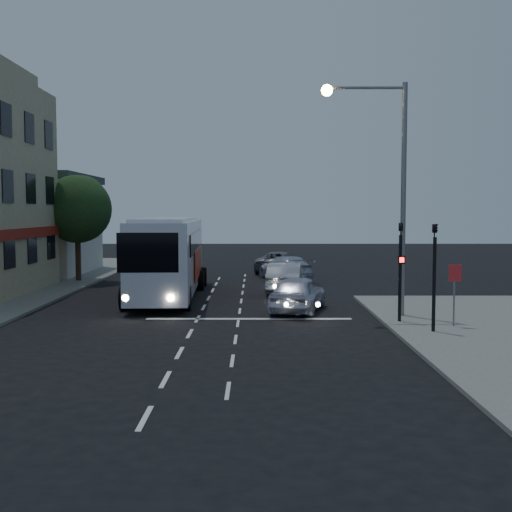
{
  "coord_description": "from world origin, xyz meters",
  "views": [
    {
      "loc": [
        2.23,
        -22.73,
        4.19
      ],
      "look_at": [
        2.29,
        5.75,
        2.2
      ],
      "focal_mm": 45.0,
      "sensor_mm": 36.0,
      "label": 1
    }
  ],
  "objects_px": {
    "car_sedan_a": "(285,278)",
    "regulatory_sign": "(455,285)",
    "traffic_signal_main": "(400,259)",
    "street_tree": "(77,206)",
    "car_sedan_b": "(286,268)",
    "streetlight": "(387,171)",
    "car_sedan_c": "(280,262)",
    "traffic_signal_side": "(434,264)",
    "car_suv": "(298,294)",
    "tour_bus": "(169,254)"
  },
  "relations": [
    {
      "from": "car_sedan_a",
      "to": "regulatory_sign",
      "type": "relative_size",
      "value": 2.16
    },
    {
      "from": "traffic_signal_main",
      "to": "regulatory_sign",
      "type": "distance_m",
      "value": 2.14
    },
    {
      "from": "car_sedan_a",
      "to": "street_tree",
      "type": "relative_size",
      "value": 0.77
    },
    {
      "from": "car_sedan_b",
      "to": "streetlight",
      "type": "height_order",
      "value": "streetlight"
    },
    {
      "from": "car_sedan_c",
      "to": "regulatory_sign",
      "type": "xyz_separation_m",
      "value": [
        5.32,
        -21.33,
        0.88
      ]
    },
    {
      "from": "traffic_signal_main",
      "to": "traffic_signal_side",
      "type": "bearing_deg",
      "value": -70.51
    },
    {
      "from": "car_suv",
      "to": "streetlight",
      "type": "bearing_deg",
      "value": 169.81
    },
    {
      "from": "tour_bus",
      "to": "street_tree",
      "type": "xyz_separation_m",
      "value": [
        -6.23,
        6.4,
        2.41
      ]
    },
    {
      "from": "car_sedan_c",
      "to": "car_sedan_b",
      "type": "bearing_deg",
      "value": 109.68
    },
    {
      "from": "car_sedan_b",
      "to": "regulatory_sign",
      "type": "relative_size",
      "value": 2.29
    },
    {
      "from": "car_sedan_a",
      "to": "street_tree",
      "type": "bearing_deg",
      "value": -17.56
    },
    {
      "from": "car_sedan_b",
      "to": "car_sedan_c",
      "type": "relative_size",
      "value": 0.98
    },
    {
      "from": "car_sedan_b",
      "to": "traffic_signal_side",
      "type": "bearing_deg",
      "value": 84.34
    },
    {
      "from": "car_sedan_c",
      "to": "car_suv",
      "type": "bearing_deg",
      "value": 108.35
    },
    {
      "from": "car_suv",
      "to": "car_sedan_c",
      "type": "relative_size",
      "value": 0.87
    },
    {
      "from": "tour_bus",
      "to": "car_suv",
      "type": "height_order",
      "value": "tour_bus"
    },
    {
      "from": "car_sedan_c",
      "to": "traffic_signal_main",
      "type": "distance_m",
      "value": 20.7
    },
    {
      "from": "car_sedan_c",
      "to": "traffic_signal_side",
      "type": "height_order",
      "value": "traffic_signal_side"
    },
    {
      "from": "street_tree",
      "to": "tour_bus",
      "type": "bearing_deg",
      "value": -45.75
    },
    {
      "from": "car_suv",
      "to": "traffic_signal_main",
      "type": "relative_size",
      "value": 1.09
    },
    {
      "from": "traffic_signal_main",
      "to": "car_sedan_a",
      "type": "bearing_deg",
      "value": 112.8
    },
    {
      "from": "tour_bus",
      "to": "car_suv",
      "type": "bearing_deg",
      "value": -40.99
    },
    {
      "from": "tour_bus",
      "to": "car_sedan_b",
      "type": "distance_m",
      "value": 9.81
    },
    {
      "from": "traffic_signal_side",
      "to": "car_suv",
      "type": "bearing_deg",
      "value": 130.46
    },
    {
      "from": "car_sedan_b",
      "to": "traffic_signal_main",
      "type": "xyz_separation_m",
      "value": [
        3.49,
        -15.42,
        1.69
      ]
    },
    {
      "from": "car_sedan_a",
      "to": "traffic_signal_main",
      "type": "height_order",
      "value": "traffic_signal_main"
    },
    {
      "from": "car_suv",
      "to": "street_tree",
      "type": "distance_m",
      "value": 17.02
    },
    {
      "from": "car_sedan_b",
      "to": "traffic_signal_main",
      "type": "height_order",
      "value": "traffic_signal_main"
    },
    {
      "from": "tour_bus",
      "to": "car_sedan_a",
      "type": "bearing_deg",
      "value": 10.02
    },
    {
      "from": "car_suv",
      "to": "traffic_signal_side",
      "type": "xyz_separation_m",
      "value": [
        4.26,
        -5.0,
        1.66
      ]
    },
    {
      "from": "car_sedan_c",
      "to": "traffic_signal_side",
      "type": "relative_size",
      "value": 1.26
    },
    {
      "from": "car_suv",
      "to": "streetlight",
      "type": "height_order",
      "value": "streetlight"
    },
    {
      "from": "traffic_signal_side",
      "to": "streetlight",
      "type": "xyz_separation_m",
      "value": [
        -0.96,
        3.4,
        3.31
      ]
    },
    {
      "from": "traffic_signal_main",
      "to": "street_tree",
      "type": "relative_size",
      "value": 0.66
    },
    {
      "from": "car_sedan_a",
      "to": "street_tree",
      "type": "height_order",
      "value": "street_tree"
    },
    {
      "from": "car_suv",
      "to": "car_sedan_b",
      "type": "height_order",
      "value": "car_suv"
    },
    {
      "from": "tour_bus",
      "to": "traffic_signal_side",
      "type": "distance_m",
      "value": 14.22
    },
    {
      "from": "car_sedan_b",
      "to": "regulatory_sign",
      "type": "xyz_separation_m",
      "value": [
        5.19,
        -16.43,
        0.86
      ]
    },
    {
      "from": "car_suv",
      "to": "traffic_signal_main",
      "type": "bearing_deg",
      "value": 155.32
    },
    {
      "from": "traffic_signal_side",
      "to": "regulatory_sign",
      "type": "bearing_deg",
      "value": 43.92
    },
    {
      "from": "car_sedan_c",
      "to": "traffic_signal_main",
      "type": "height_order",
      "value": "traffic_signal_main"
    },
    {
      "from": "car_sedan_c",
      "to": "regulatory_sign",
      "type": "distance_m",
      "value": 22.0
    },
    {
      "from": "regulatory_sign",
      "to": "street_tree",
      "type": "bearing_deg",
      "value": 138.92
    },
    {
      "from": "traffic_signal_side",
      "to": "street_tree",
      "type": "bearing_deg",
      "value": 135.5
    },
    {
      "from": "car_sedan_b",
      "to": "car_sedan_c",
      "type": "distance_m",
      "value": 4.9
    },
    {
      "from": "car_suv",
      "to": "tour_bus",
      "type": "bearing_deg",
      "value": -23.14
    },
    {
      "from": "streetlight",
      "to": "traffic_signal_side",
      "type": "bearing_deg",
      "value": -74.3
    },
    {
      "from": "car_sedan_b",
      "to": "car_sedan_c",
      "type": "height_order",
      "value": "car_sedan_b"
    },
    {
      "from": "traffic_signal_side",
      "to": "street_tree",
      "type": "xyz_separation_m",
      "value": [
        -16.51,
        16.22,
        2.08
      ]
    },
    {
      "from": "car_sedan_c",
      "to": "traffic_signal_main",
      "type": "bearing_deg",
      "value": 118.28
    }
  ]
}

